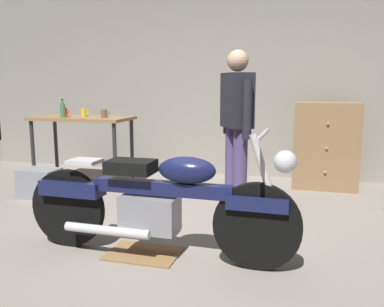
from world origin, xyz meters
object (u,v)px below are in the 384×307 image
(mug_brown_stoneware, at_px, (104,114))
(mug_yellow_tall, at_px, (84,112))
(motorcycle, at_px, (158,201))
(person_standing, at_px, (237,123))
(bottle, at_px, (63,110))
(storage_bin, at_px, (40,183))
(wooden_dresser, at_px, (326,146))
(mug_red_diner, at_px, (65,112))

(mug_brown_stoneware, height_order, mug_yellow_tall, same)
(motorcycle, height_order, person_standing, person_standing)
(mug_brown_stoneware, xyz_separation_m, bottle, (-0.52, -0.12, 0.04))
(mug_yellow_tall, height_order, bottle, bottle)
(mug_yellow_tall, distance_m, bottle, 0.31)
(storage_bin, xyz_separation_m, bottle, (-0.01, 0.57, 0.83))
(wooden_dresser, bearing_deg, mug_red_diner, -170.15)
(person_standing, bearing_deg, mug_red_diner, 41.38)
(storage_bin, bearing_deg, person_standing, 4.00)
(motorcycle, relative_size, mug_red_diner, 19.07)
(motorcycle, distance_m, mug_yellow_tall, 2.77)
(mug_brown_stoneware, bearing_deg, mug_red_diner, 171.39)
(motorcycle, distance_m, mug_red_diner, 2.92)
(storage_bin, bearing_deg, mug_red_diner, 99.31)
(mug_yellow_tall, bearing_deg, motorcycle, -48.76)
(wooden_dresser, distance_m, mug_brown_stoneware, 2.86)
(person_standing, distance_m, mug_brown_stoneware, 1.88)
(mug_red_diner, bearing_deg, storage_bin, -80.69)
(person_standing, height_order, mug_red_diner, person_standing)
(mug_yellow_tall, height_order, mug_red_diner, mug_red_diner)
(motorcycle, distance_m, mug_brown_stoneware, 2.44)
(bottle, bearing_deg, storage_bin, -88.86)
(mug_brown_stoneware, bearing_deg, wooden_dresser, 13.98)
(mug_yellow_tall, bearing_deg, bottle, -119.21)
(wooden_dresser, relative_size, bottle, 4.56)
(person_standing, height_order, wooden_dresser, person_standing)
(person_standing, bearing_deg, storage_bin, 59.83)
(person_standing, bearing_deg, mug_brown_stoneware, 39.38)
(wooden_dresser, height_order, storage_bin, wooden_dresser)
(person_standing, relative_size, mug_yellow_tall, 14.48)
(motorcycle, xyz_separation_m, mug_red_diner, (-2.06, 2.01, 0.51))
(wooden_dresser, relative_size, storage_bin, 2.50)
(motorcycle, xyz_separation_m, storage_bin, (-1.94, 1.22, -0.28))
(motorcycle, height_order, storage_bin, motorcycle)
(mug_red_diner, xyz_separation_m, bottle, (0.12, -0.22, 0.04))
(wooden_dresser, bearing_deg, motorcycle, -117.03)
(motorcycle, distance_m, wooden_dresser, 2.92)
(motorcycle, xyz_separation_m, mug_yellow_tall, (-1.80, 2.05, 0.50))
(wooden_dresser, relative_size, mug_brown_stoneware, 9.68)
(wooden_dresser, relative_size, mug_yellow_tall, 9.54)
(storage_bin, bearing_deg, motorcycle, -32.19)
(storage_bin, xyz_separation_m, mug_brown_stoneware, (0.51, 0.69, 0.78))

